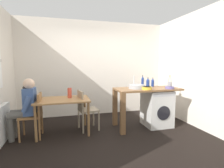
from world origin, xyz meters
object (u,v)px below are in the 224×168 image
Objects in this scene: bottle_clear_small at (153,83)px; colander at (170,87)px; bottle_tall_green at (143,82)px; bottle_squat_brown at (148,83)px; vase at (70,93)px; chair_person_seat at (35,113)px; washing_machine at (157,108)px; dining_table at (63,103)px; chair_opposite at (85,108)px; seated_person at (25,105)px; mixing_bowl at (147,88)px; utensil_crock at (170,84)px.

bottle_clear_small is 0.49m from colander.
bottle_squat_brown is at bearing -23.23° from bottle_tall_green.
vase is (-2.21, 0.45, -0.10)m from colander.
bottle_squat_brown reaches higher than bottle_clear_small.
vase is at bearing -178.43° from bottle_tall_green.
chair_person_seat reaches higher than washing_machine.
dining_table is at bearing 176.51° from washing_machine.
seated_person is (-1.18, -0.14, 0.16)m from chair_opposite.
mixing_bowl is at bearing -104.47° from bottle_tall_green.
chair_person_seat is 2.72m from washing_machine.
vase is (-1.89, 0.00, -0.17)m from bottle_squat_brown.
dining_table is at bearing 169.58° from mixing_bowl.
bottle_squat_brown is at bearing 160.47° from utensil_crock.
washing_machine is at bearing 130.74° from colander.
chair_opposite is at bearing 168.38° from colander.
vase is at bearing 179.92° from bottle_squat_brown.
chair_person_seat is at bearing -174.21° from bottle_tall_green.
colander is at bearing -93.93° from chair_person_seat.
bottle_squat_brown is (1.56, 0.06, 0.51)m from chair_opposite.
washing_machine is 3.89× the size of bottle_clear_small.
bottle_tall_green reaches higher than dining_table.
colander is at bearing -67.24° from bottle_clear_small.
chair_person_seat is at bearing 179.35° from washing_machine.
bottle_squat_brown is at bearing -84.63° from chair_person_seat.
colander is at bearing -54.43° from bottle_squat_brown.
utensil_crock is (0.37, -0.18, -0.03)m from bottle_clear_small.
vase is (-2.02, 0.23, 0.42)m from washing_machine.
colander is at bearing -123.70° from utensil_crock.
utensil_crock is at bearing 8.10° from washing_machine.
mixing_bowl is at bearing -94.61° from chair_person_seat.
bottle_tall_green reaches higher than bottle_clear_small.
bottle_tall_green is (1.92, 0.15, 0.40)m from dining_table.
chair_opposite is at bearing 174.31° from washing_machine.
mixing_bowl reaches higher than washing_machine.
bottle_squat_brown reaches higher than dining_table.
bottle_clear_small is 1.11× the size of colander.
chair_opposite is 1.54m from bottle_tall_green.
mixing_bowl is 0.78m from utensil_crock.
colander reaches higher than vase.
seated_person is at bearing -174.63° from bottle_tall_green.
bottle_squat_brown is at bearing 2.74° from dining_table.
washing_machine is 0.63m from bottle_clear_small.
seated_person is at bearing -93.93° from chair_opposite.
colander is at bearing -48.65° from bottle_tall_green.
chair_person_seat is at bearing 175.10° from colander.
seated_person is 2.77m from bottle_squat_brown.
bottle_clear_small is (0.13, -0.00, -0.00)m from bottle_squat_brown.
chair_person_seat is at bearing -175.60° from bottle_squat_brown.
seated_person is 5.47× the size of mixing_bowl.
vase is at bearing 173.44° from washing_machine.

